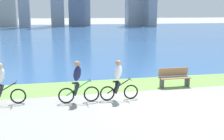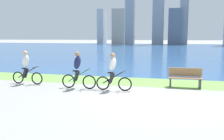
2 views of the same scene
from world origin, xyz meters
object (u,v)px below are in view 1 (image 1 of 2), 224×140
cyclist_trailing (78,82)px  cyclist_distant_rear (2,84)px  cyclist_lead (118,80)px  bench_near_path (174,77)px

cyclist_trailing → cyclist_distant_rear: (-2.86, 0.38, -0.01)m
cyclist_lead → bench_near_path: size_ratio=1.10×
cyclist_distant_rear → cyclist_lead: bearing=-5.0°
cyclist_trailing → cyclist_distant_rear: cyclist_trailing is taller
cyclist_trailing → bench_near_path: 4.93m
cyclist_lead → bench_near_path: cyclist_lead is taller
cyclist_lead → cyclist_trailing: bearing=179.6°
cyclist_lead → cyclist_trailing: 1.63m
cyclist_trailing → bench_near_path: bearing=16.4°
cyclist_trailing → bench_near_path: (4.71, 1.39, -0.38)m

